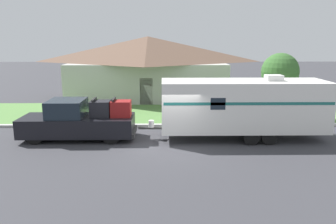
% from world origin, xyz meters
% --- Properties ---
extents(ground_plane, '(120.00, 120.00, 0.00)m').
position_xyz_m(ground_plane, '(0.00, 0.00, 0.00)').
color(ground_plane, '#38383D').
extents(curb_strip, '(80.00, 0.30, 0.14)m').
position_xyz_m(curb_strip, '(0.00, 3.75, 0.07)').
color(curb_strip, '#ADADA8').
rests_on(curb_strip, ground_plane).
extents(lawn_strip, '(80.00, 7.00, 0.03)m').
position_xyz_m(lawn_strip, '(0.00, 7.40, 0.01)').
color(lawn_strip, '#568442').
rests_on(lawn_strip, ground_plane).
extents(house_across_street, '(13.92, 8.30, 5.26)m').
position_xyz_m(house_across_street, '(-1.80, 13.99, 2.73)').
color(house_across_street, '#B2B2A8').
rests_on(house_across_street, ground_plane).
extents(pickup_truck, '(5.78, 2.06, 2.10)m').
position_xyz_m(pickup_truck, '(-4.79, 1.37, 0.94)').
color(pickup_truck, black).
rests_on(pickup_truck, ground_plane).
extents(travel_trailer, '(9.45, 2.51, 3.28)m').
position_xyz_m(travel_trailer, '(3.57, 1.37, 1.74)').
color(travel_trailer, black).
rests_on(travel_trailer, ground_plane).
extents(mailbox, '(0.48, 0.20, 1.29)m').
position_xyz_m(mailbox, '(0.47, 4.81, 0.99)').
color(mailbox, brown).
rests_on(mailbox, ground_plane).
extents(tree_in_yard, '(2.39, 2.39, 4.17)m').
position_xyz_m(tree_in_yard, '(7.07, 6.21, 2.96)').
color(tree_in_yard, brown).
rests_on(tree_in_yard, ground_plane).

